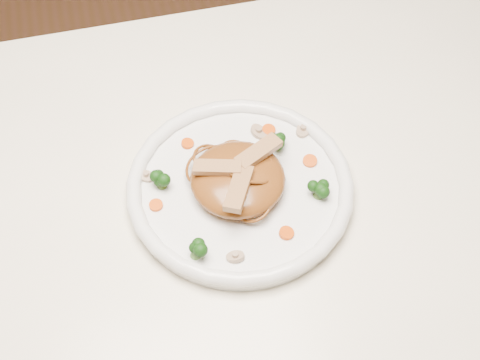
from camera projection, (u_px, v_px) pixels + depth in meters
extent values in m
cube|color=white|center=(186.00, 224.00, 0.85)|extent=(1.20, 0.80, 0.04)
cylinder|color=brown|center=(406.00, 139.00, 1.43)|extent=(0.06, 0.06, 0.71)
cylinder|color=white|center=(240.00, 190.00, 0.85)|extent=(0.36, 0.36, 0.02)
ellipsoid|color=brown|center=(238.00, 179.00, 0.83)|extent=(0.14, 0.14, 0.04)
cube|color=tan|center=(258.00, 152.00, 0.82)|extent=(0.07, 0.05, 0.01)
cube|color=tan|center=(217.00, 167.00, 0.81)|extent=(0.06, 0.04, 0.01)
cube|color=tan|center=(239.00, 188.00, 0.79)|extent=(0.05, 0.07, 0.01)
cylinder|color=#D45207|center=(269.00, 130.00, 0.90)|extent=(0.02, 0.02, 0.00)
cylinder|color=#D45207|center=(156.00, 205.00, 0.82)|extent=(0.02, 0.02, 0.00)
cylinder|color=#D45207|center=(310.00, 161.00, 0.86)|extent=(0.03, 0.03, 0.00)
cylinder|color=#D45207|center=(188.00, 144.00, 0.88)|extent=(0.02, 0.02, 0.00)
cylinder|color=#D45207|center=(286.00, 233.00, 0.80)|extent=(0.02, 0.02, 0.00)
cylinder|color=tan|center=(235.00, 257.00, 0.78)|extent=(0.03, 0.03, 0.01)
cylinder|color=tan|center=(303.00, 130.00, 0.90)|extent=(0.04, 0.04, 0.01)
cylinder|color=tan|center=(146.00, 176.00, 0.85)|extent=(0.03, 0.03, 0.01)
cylinder|color=tan|center=(259.00, 132.00, 0.89)|extent=(0.04, 0.04, 0.01)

